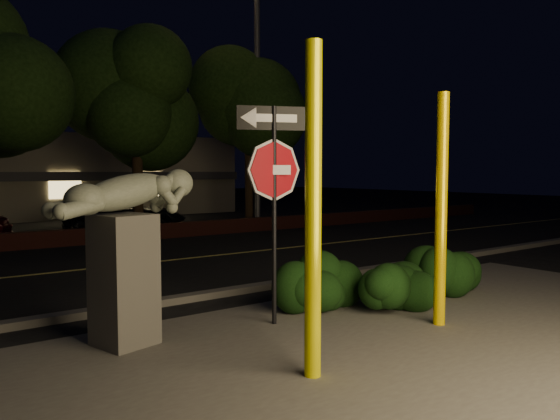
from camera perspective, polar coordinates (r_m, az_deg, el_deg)
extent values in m
plane|color=black|center=(16.34, -18.95, -3.99)|extent=(90.00, 90.00, 0.00)
cube|color=#4C4944|center=(6.98, 11.01, -14.54)|extent=(14.00, 6.00, 0.02)
cube|color=black|center=(13.55, -15.04, -5.52)|extent=(80.00, 8.00, 0.01)
cube|color=#D1BF53|center=(13.55, -15.04, -5.46)|extent=(80.00, 0.12, 0.00)
cube|color=#4C4944|center=(9.91, -6.12, -8.59)|extent=(80.00, 0.25, 0.12)
cube|color=#441B15|center=(17.55, -20.27, -2.66)|extent=(40.00, 0.35, 0.50)
cube|color=black|center=(23.07, -24.30, -1.82)|extent=(40.00, 12.00, 0.01)
cube|color=#333338|center=(25.80, -25.82, 3.16)|extent=(22.00, 0.20, 0.40)
cube|color=#FFD87F|center=(26.31, -21.54, 2.42)|extent=(1.40, 0.08, 1.20)
cube|color=#FFD87F|center=(27.63, -13.51, 2.65)|extent=(1.40, 0.08, 1.20)
cylinder|color=black|center=(19.68, -14.65, 3.27)|extent=(0.36, 0.36, 4.00)
ellipsoid|color=black|center=(19.98, -14.84, 13.88)|extent=(4.80, 4.80, 4.32)
cylinder|color=black|center=(22.47, -3.23, 3.35)|extent=(0.36, 0.36, 3.90)
ellipsoid|color=black|center=(22.70, -3.26, 12.20)|extent=(4.40, 4.40, 3.96)
cylinder|color=#F1E706|center=(5.78, 3.48, -0.25)|extent=(0.18, 0.18, 3.59)
cylinder|color=#FFD300|center=(8.10, 16.49, -0.05)|extent=(0.17, 0.17, 3.34)
cylinder|color=black|center=(7.81, -0.62, -0.74)|extent=(0.07, 0.07, 3.15)
cube|color=white|center=(7.78, -0.62, 4.21)|extent=(0.45, 0.22, 0.13)
cube|color=black|center=(7.82, -0.63, 9.58)|extent=(0.99, 0.45, 0.34)
cube|color=white|center=(7.82, -0.63, 9.58)|extent=(0.63, 0.29, 0.13)
cube|color=#4C4944|center=(7.25, -15.99, -7.09)|extent=(0.80, 0.80, 1.69)
sphere|color=slate|center=(7.69, -10.57, 2.77)|extent=(0.39, 0.39, 0.39)
ellipsoid|color=black|center=(8.95, 4.24, -7.14)|extent=(2.08, 1.57, 0.98)
ellipsoid|color=black|center=(9.01, 11.75, -6.96)|extent=(1.66, 1.00, 1.04)
ellipsoid|color=black|center=(10.42, 17.43, -5.61)|extent=(1.66, 1.28, 1.02)
cylinder|color=#4F4F54|center=(22.29, -2.40, 13.06)|extent=(0.23, 0.23, 11.43)
imported|color=black|center=(21.05, -15.89, -0.49)|extent=(4.84, 3.48, 1.22)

